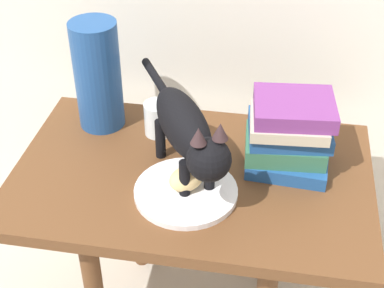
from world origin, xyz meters
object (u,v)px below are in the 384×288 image
(book_stack, at_px, (289,134))
(candle_jar, at_px, (158,120))
(plate, at_px, (187,192))
(bread_roll, at_px, (184,178))
(cat, at_px, (187,132))
(side_table, at_px, (192,198))
(green_vase, at_px, (98,76))

(book_stack, distance_m, candle_jar, 0.33)
(plate, relative_size, candle_jar, 2.67)
(plate, xyz_separation_m, bread_roll, (-0.01, 0.01, 0.03))
(bread_roll, xyz_separation_m, cat, (-0.00, 0.04, 0.09))
(side_table, bearing_deg, candle_jar, 128.03)
(plate, relative_size, bread_roll, 2.84)
(plate, xyz_separation_m, green_vase, (-0.26, 0.24, 0.13))
(side_table, bearing_deg, book_stack, 17.48)
(bread_roll, height_order, cat, cat)
(side_table, xyz_separation_m, green_vase, (-0.26, 0.16, 0.22))
(side_table, xyz_separation_m, plate, (0.00, -0.08, 0.09))
(green_vase, bearing_deg, bread_roll, -41.90)
(cat, height_order, candle_jar, cat)
(side_table, distance_m, plate, 0.12)
(bread_roll, height_order, book_stack, book_stack)
(side_table, distance_m, book_stack, 0.28)
(bread_roll, bearing_deg, candle_jar, 116.42)
(plate, distance_m, candle_jar, 0.25)
(plate, height_order, cat, cat)
(cat, distance_m, candle_jar, 0.22)
(plate, relative_size, cat, 0.53)
(cat, distance_m, green_vase, 0.32)
(candle_jar, bearing_deg, green_vase, 172.80)
(side_table, bearing_deg, green_vase, 148.67)
(side_table, relative_size, bread_roll, 10.28)
(green_vase, bearing_deg, candle_jar, -7.20)
(book_stack, relative_size, candle_jar, 2.36)
(bread_roll, relative_size, cat, 0.19)
(bread_roll, relative_size, book_stack, 0.40)
(book_stack, xyz_separation_m, green_vase, (-0.47, 0.09, 0.05))
(cat, bearing_deg, green_vase, 143.79)
(cat, bearing_deg, side_table, 80.72)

